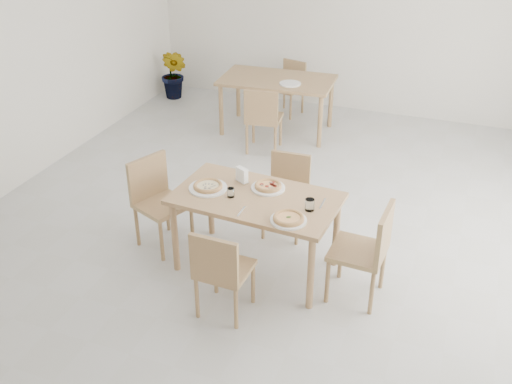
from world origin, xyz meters
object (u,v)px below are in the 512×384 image
(chair_west, at_px, (157,196))
(plate_mushroom, at_px, (208,188))
(chair_back_s, at_px, (263,116))
(chair_back_n, at_px, (291,84))
(tumbler_b, at_px, (231,193))
(pizza_mushroom, at_px, (208,186))
(second_table, at_px, (277,85))
(plate_pepperoni, at_px, (268,188))
(plate_empty, at_px, (290,84))
(chair_east, at_px, (368,247))
(napkin_holder, at_px, (242,175))
(main_table, at_px, (256,205))
(chair_north, at_px, (287,188))
(plate_margherita, at_px, (288,220))
(chair_south, at_px, (220,268))
(pizza_pepperoni, at_px, (268,186))
(tumbler_a, at_px, (310,205))
(pizza_margherita, at_px, (289,218))
(potted_plant, at_px, (174,74))

(chair_west, bearing_deg, plate_mushroom, -75.42)
(chair_back_s, height_order, chair_back_n, chair_back_s)
(tumbler_b, distance_m, chair_back_s, 2.52)
(pizza_mushroom, relative_size, second_table, 0.21)
(plate_pepperoni, height_order, plate_empty, same)
(chair_east, relative_size, napkin_holder, 6.17)
(main_table, relative_size, second_table, 0.96)
(chair_north, xyz_separation_m, chair_back_n, (-0.97, 3.07, -0.02))
(plate_margherita, bearing_deg, chair_south, -132.61)
(plate_mushroom, relative_size, chair_back_n, 0.45)
(pizza_mushroom, bearing_deg, chair_east, -2.28)
(pizza_pepperoni, bearing_deg, plate_mushroom, -158.84)
(chair_west, distance_m, chair_east, 2.07)
(chair_north, distance_m, chair_back_s, 1.84)
(plate_pepperoni, bearing_deg, tumbler_a, -26.60)
(napkin_holder, bearing_deg, pizza_mushroom, -108.42)
(plate_margherita, relative_size, pizza_mushroom, 0.91)
(plate_mushroom, bearing_deg, tumbler_a, -1.95)
(chair_north, height_order, tumbler_b, tumbler_b)
(pizza_pepperoni, xyz_separation_m, chair_back_n, (-0.96, 3.63, -0.34))
(chair_west, bearing_deg, plate_empty, 14.61)
(chair_north, xyz_separation_m, plate_empty, (-0.70, 2.20, 0.29))
(napkin_holder, height_order, second_table, napkin_holder)
(chair_north, relative_size, napkin_holder, 5.57)
(plate_margherita, height_order, pizza_margherita, pizza_margherita)
(pizza_margherita, height_order, second_table, pizza_margherita)
(chair_west, height_order, chair_back_s, chair_west)
(chair_north, distance_m, pizza_margherita, 1.11)
(second_table, height_order, potted_plant, potted_plant)
(napkin_holder, relative_size, plate_empty, 0.52)
(chair_south, relative_size, chair_back_n, 1.08)
(main_table, xyz_separation_m, chair_south, (-0.02, -0.73, -0.18))
(tumbler_a, xyz_separation_m, chair_back_n, (-1.41, 3.85, -0.36))
(chair_back_n, relative_size, potted_plant, 0.97)
(main_table, relative_size, tumbler_b, 17.68)
(chair_south, xyz_separation_m, plate_empty, (-0.62, 3.65, 0.28))
(pizza_pepperoni, distance_m, second_table, 3.05)
(tumbler_b, relative_size, chair_back_n, 0.11)
(napkin_holder, bearing_deg, chair_north, 90.99)
(plate_pepperoni, height_order, pizza_pepperoni, pizza_pepperoni)
(chair_south, xyz_separation_m, potted_plant, (-2.76, 4.45, -0.08))
(plate_margherita, xyz_separation_m, plate_pepperoni, (-0.34, 0.45, 0.00))
(pizza_margherita, xyz_separation_m, napkin_holder, (-0.60, 0.48, 0.04))
(chair_north, relative_size, chair_back_s, 0.94)
(plate_pepperoni, bearing_deg, tumbler_b, -135.14)
(pizza_pepperoni, xyz_separation_m, potted_plant, (-2.83, 3.55, -0.39))
(chair_back_n, bearing_deg, plate_mushroom, -68.23)
(pizza_margherita, height_order, pizza_pepperoni, same)
(plate_margherita, xyz_separation_m, chair_back_s, (-1.20, 2.63, -0.26))
(tumbler_a, relative_size, tumbler_b, 1.24)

